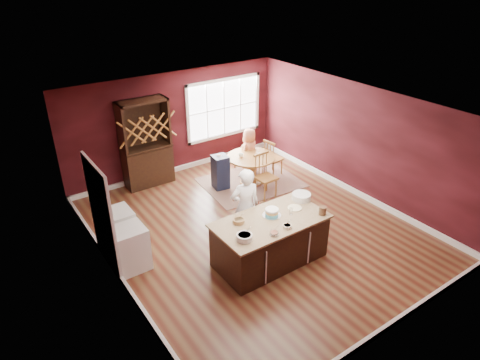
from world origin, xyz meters
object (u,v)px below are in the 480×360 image
Objects in this scene: toddler at (218,156)px; seated_woman at (249,152)px; chair_south at (266,176)px; baker at (245,207)px; layer_cake at (272,212)px; chair_north at (243,151)px; dining_table at (251,164)px; washer at (130,248)px; dryer at (118,231)px; chair_east at (273,157)px; hutch at (146,144)px; kitchen_island at (270,241)px; high_chair at (220,171)px.

seated_woman is at bearing 6.14° from toddler.
baker is at bearing -142.12° from chair_south.
layer_cake is 0.36× the size of chair_north.
dining_table is 1.44× the size of washer.
dryer is (-2.35, 1.85, -0.55)m from layer_cake.
chair_east reaches higher than chair_north.
baker is 1.67× the size of chair_north.
seated_woman reaches higher than toddler.
chair_east is 0.92× the size of chair_south.
dryer is (-3.84, -0.83, -0.09)m from dining_table.
baker reaches higher than seated_woman.
hutch reaches higher than layer_cake.
chair_north is (0.35, 0.86, -0.04)m from dining_table.
chair_south is 3.79m from washer.
kitchen_island reaches higher than dryer.
baker is 6.37× the size of toddler.
layer_cake is at bearing 39.07° from seated_woman.
chair_south reaches higher than dining_table.
chair_east is at bearing 18.38° from washer.
kitchen_island is at bearing 131.74° from chair_east.
chair_east is 1.11× the size of high_chair.
kitchen_island is at bearing 107.02° from baker.
chair_east is (2.37, 2.85, 0.07)m from kitchen_island.
seated_woman is at bearing 67.08° from chair_north.
chair_east is (2.26, 2.74, -0.48)m from layer_cake.
dining_table is at bearing 12.27° from dryer.
high_chair is at bearing 122.30° from chair_south.
layer_cake reaches higher than dryer.
toddler is (-1.03, -0.11, 0.17)m from seated_woman.
chair_east is 0.65m from seated_woman.
chair_east is at bearing -10.83° from toddler.
hutch reaches higher than dining_table.
kitchen_island is 4.14m from chair_north.
chair_south is at bearing 1.03° from dryer.
chair_north reaches higher than high_chair.
seated_woman is (1.91, 2.48, -0.19)m from baker.
seated_woman is 1.49× the size of washer.
dining_table is 0.97× the size of seated_woman.
dining_table is at bearing 61.05° from layer_cake.
chair_north is at bearing 36.08° from high_chair.
toddler is (-1.53, 0.29, 0.30)m from chair_east.
chair_north is 4.80m from washer.
toddler is at bearing 117.82° from chair_south.
high_chair is 1.03× the size of dryer.
hutch reaches higher than washer.
layer_cake reaches higher than chair_east.
hutch is (-2.94, 1.41, 0.60)m from chair_east.
high_chair is at bearing -42.06° from hutch.
chair_east is at bearing 50.23° from kitchen_island.
high_chair is at bearing -8.92° from seated_woman.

